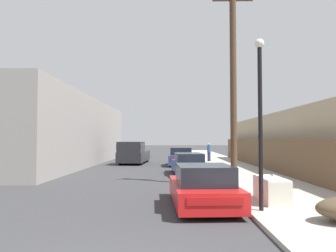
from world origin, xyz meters
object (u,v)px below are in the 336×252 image
at_px(pickup_truck, 133,153).
at_px(street_lamp, 260,110).
at_px(pedestrian, 209,152).
at_px(car_parked_far, 181,157).
at_px(utility_pole, 233,78).
at_px(discarded_fridge, 271,190).
at_px(car_parked_mid, 188,164).
at_px(parked_sports_car_red, 203,187).

relative_size(pickup_truck, street_lamp, 1.14).
bearing_deg(pedestrian, street_lamp, -92.34).
height_order(car_parked_far, pickup_truck, pickup_truck).
xyz_separation_m(pickup_truck, utility_pole, (6.02, -13.16, 3.88)).
distance_m(discarded_fridge, street_lamp, 2.77).
xyz_separation_m(car_parked_mid, pickup_truck, (-4.26, 8.18, 0.33)).
height_order(discarded_fridge, parked_sports_car_red, parked_sports_car_red).
xyz_separation_m(discarded_fridge, parked_sports_car_red, (-2.16, -0.21, 0.09)).
relative_size(car_parked_mid, car_parked_far, 1.09).
distance_m(parked_sports_car_red, pedestrian, 19.33).
distance_m(discarded_fridge, pedestrian, 18.99).
distance_m(discarded_fridge, car_parked_far, 15.64).
relative_size(car_parked_mid, pickup_truck, 0.84).
relative_size(pickup_truck, pedestrian, 3.39).
bearing_deg(utility_pole, discarded_fridge, -84.42).
distance_m(car_parked_mid, utility_pole, 6.75).
bearing_deg(utility_pole, pickup_truck, 114.57).
bearing_deg(pickup_truck, pedestrian, -161.65).
bearing_deg(car_parked_mid, car_parked_far, 88.00).
xyz_separation_m(discarded_fridge, pedestrian, (0.17, 18.98, 0.44)).
bearing_deg(pickup_truck, car_parked_mid, 121.00).
xyz_separation_m(street_lamp, pedestrian, (0.83, 20.24, -1.95)).
xyz_separation_m(parked_sports_car_red, pedestrian, (2.34, 19.19, 0.35)).
distance_m(car_parked_far, pedestrian, 4.36).
bearing_deg(parked_sports_car_red, street_lamp, -38.17).
xyz_separation_m(discarded_fridge, car_parked_mid, (-2.15, 9.05, 0.10)).
xyz_separation_m(discarded_fridge, car_parked_far, (-2.39, 15.46, 0.17)).
relative_size(discarded_fridge, car_parked_far, 0.43).
bearing_deg(street_lamp, pedestrian, 87.66).
bearing_deg(parked_sports_car_red, car_parked_far, 87.42).
height_order(car_parked_mid, pedestrian, pedestrian).
xyz_separation_m(car_parked_far, street_lamp, (1.74, -16.72, 2.22)).
xyz_separation_m(utility_pole, street_lamp, (-0.26, -5.33, -1.92)).
distance_m(street_lamp, pedestrian, 20.35).
bearing_deg(pickup_truck, parked_sports_car_red, 107.16).
xyz_separation_m(pickup_truck, street_lamp, (5.76, -18.49, 1.96)).
height_order(parked_sports_car_red, car_parked_mid, parked_sports_car_red).
height_order(parked_sports_car_red, car_parked_far, car_parked_far).
height_order(pickup_truck, pedestrian, pickup_truck).
height_order(car_parked_mid, car_parked_far, car_parked_far).
bearing_deg(street_lamp, discarded_fridge, 62.52).
relative_size(utility_pole, street_lamp, 1.91).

